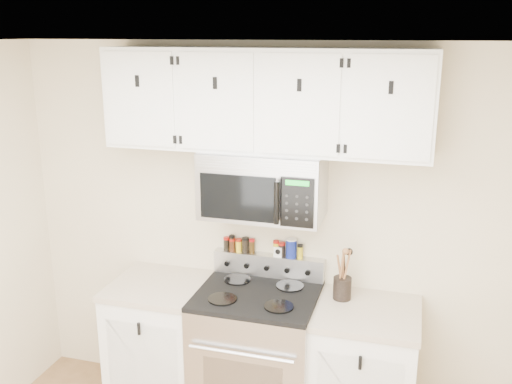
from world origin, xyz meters
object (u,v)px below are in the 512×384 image
utensil_crock (342,286)px  salt_canister (291,248)px  range (257,357)px  microwave (263,185)px

utensil_crock → salt_canister: 0.43m
range → microwave: size_ratio=1.45×
range → utensil_crock: utensil_crock is taller
utensil_crock → salt_canister: size_ratio=2.56×
range → utensil_crock: (0.52, 0.13, 0.52)m
range → salt_canister: 0.75m
salt_canister → range: bearing=-118.7°
utensil_crock → microwave: bearing=-179.7°
range → utensil_crock: bearing=14.0°
microwave → range: bearing=-90.2°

